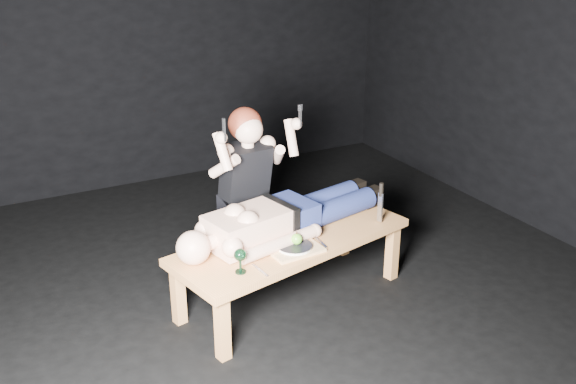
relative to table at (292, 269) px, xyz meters
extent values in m
plane|color=black|center=(-0.22, 0.04, -0.23)|extent=(5.00, 5.00, 0.00)
plane|color=black|center=(-0.22, 2.54, 1.27)|extent=(5.00, 0.00, 5.00)
cube|color=#BD8343|center=(0.00, 0.00, 0.00)|extent=(1.68, 0.92, 0.45)
cube|color=tan|center=(-0.07, -0.16, 0.23)|extent=(0.33, 0.25, 0.02)
cylinder|color=white|center=(-0.07, -0.16, 0.25)|extent=(0.23, 0.23, 0.02)
sphere|color=green|center=(-0.05, -0.15, 0.30)|extent=(0.07, 0.07, 0.07)
cube|color=#B2B2B7|center=(-0.36, -0.29, 0.23)|extent=(0.03, 0.17, 0.01)
cube|color=#B2B2B7|center=(0.13, -0.14, 0.23)|extent=(0.03, 0.17, 0.01)
cube|color=#B2B2B7|center=(-0.01, -0.08, 0.23)|extent=(0.16, 0.09, 0.01)
camera|label=1|loc=(-1.77, -3.29, 2.10)|focal=40.65mm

